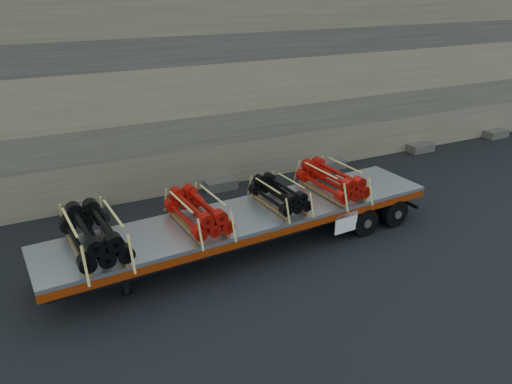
# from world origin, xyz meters

# --- Properties ---
(ground) EXTENTS (120.00, 120.00, 0.00)m
(ground) POSITION_xyz_m (0.00, 0.00, 0.00)
(ground) COLOR black
(ground) RESTS_ON ground
(rock_wall) EXTENTS (44.00, 3.00, 7.00)m
(rock_wall) POSITION_xyz_m (0.00, 6.50, 3.50)
(rock_wall) COLOR #7A6B54
(rock_wall) RESTS_ON ground
(trailer) EXTENTS (11.87, 2.94, 1.18)m
(trailer) POSITION_xyz_m (0.94, 0.06, 0.59)
(trailer) COLOR #B6B9BE
(trailer) RESTS_ON ground
(bundle_front) EXTENTS (1.39, 2.57, 0.89)m
(bundle_front) POSITION_xyz_m (-3.35, -0.19, 1.62)
(bundle_front) COLOR black
(bundle_front) RESTS_ON trailer
(bundle_midfront) EXTENTS (1.24, 2.28, 0.79)m
(bundle_midfront) POSITION_xyz_m (-0.62, -0.03, 1.57)
(bundle_midfront) COLOR #A50F08
(bundle_midfront) RESTS_ON trailer
(bundle_midrear) EXTENTS (1.09, 2.01, 0.69)m
(bundle_midrear) POSITION_xyz_m (1.98, 0.12, 1.52)
(bundle_midrear) COLOR black
(bundle_midrear) RESTS_ON trailer
(bundle_rear) EXTENTS (1.27, 2.34, 0.81)m
(bundle_rear) POSITION_xyz_m (3.91, 0.24, 1.58)
(bundle_rear) COLOR #A50F08
(bundle_rear) RESTS_ON trailer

